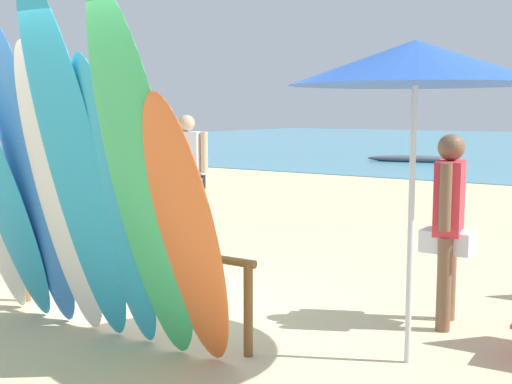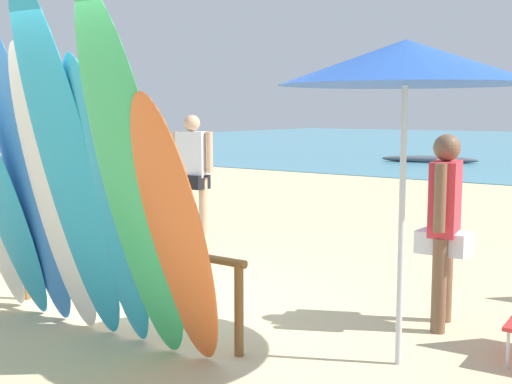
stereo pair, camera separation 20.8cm
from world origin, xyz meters
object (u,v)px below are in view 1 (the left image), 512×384
at_px(surfboard_teal_1, 7,207).
at_px(surfboard_teal_5, 116,207).
at_px(surfboard_green_6, 143,185).
at_px(beachgoer_photographing, 187,166).
at_px(surfboard_orange_7, 188,236).
at_px(surfboard_blue_2, 31,178).
at_px(beachgoer_strolling, 449,216).
at_px(surfboard_teal_4, 75,169).
at_px(surfboard_rack, 122,260).
at_px(beach_umbrella, 415,63).
at_px(distant_boat, 415,159).
at_px(surfboard_white_3, 60,194).

relative_size(surfboard_teal_1, surfboard_teal_5, 0.93).
distance_m(surfboard_green_6, beachgoer_photographing, 5.21).
distance_m(surfboard_green_6, surfboard_orange_7, 0.46).
bearing_deg(surfboard_teal_1, surfboard_orange_7, 1.76).
bearing_deg(surfboard_teal_5, surfboard_teal_1, -175.59).
height_order(surfboard_blue_2, beachgoer_strolling, surfboard_blue_2).
distance_m(surfboard_teal_4, beachgoer_photographing, 4.84).
bearing_deg(beachgoer_photographing, surfboard_rack, 110.95).
xyz_separation_m(surfboard_green_6, beachgoer_photographing, (-3.11, 4.17, -0.31)).
bearing_deg(surfboard_teal_1, surfboard_rack, 34.90).
relative_size(surfboard_teal_1, surfboard_blue_2, 0.82).
height_order(surfboard_orange_7, beachgoer_strolling, surfboard_orange_7).
bearing_deg(surfboard_blue_2, surfboard_rack, 46.96).
bearing_deg(surfboard_teal_5, surfboard_green_6, -14.85).
height_order(surfboard_blue_2, surfboard_teal_4, surfboard_teal_4).
xyz_separation_m(surfboard_orange_7, beachgoer_photographing, (-3.41, 4.07, 0.03)).
height_order(surfboard_teal_4, beachgoer_strolling, surfboard_teal_4).
relative_size(surfboard_orange_7, beach_umbrella, 0.88).
bearing_deg(distant_boat, beachgoer_strolling, -68.27).
bearing_deg(surfboard_teal_1, surfboard_teal_4, -3.71).
height_order(beach_umbrella, distant_boat, beach_umbrella).
xyz_separation_m(surfboard_green_6, beachgoer_strolling, (1.42, 2.17, -0.38)).
bearing_deg(surfboard_green_6, surfboard_blue_2, 172.17).
distance_m(surfboard_teal_1, surfboard_orange_7, 1.95).
distance_m(surfboard_white_3, surfboard_orange_7, 1.30).
bearing_deg(surfboard_white_3, beachgoer_strolling, 40.81).
bearing_deg(surfboard_teal_4, beachgoer_photographing, 116.19).
bearing_deg(surfboard_orange_7, surfboard_white_3, 178.45).
distance_m(surfboard_rack, beachgoer_photographing, 4.23).
relative_size(surfboard_teal_5, surfboard_green_6, 0.84).
xyz_separation_m(surfboard_white_3, beach_umbrella, (2.46, 1.06, 0.97)).
relative_size(surfboard_white_3, beach_umbrella, 1.05).
relative_size(surfboard_teal_4, beachgoer_strolling, 1.78).
xyz_separation_m(surfboard_orange_7, beachgoer_strolling, (1.12, 2.06, -0.04)).
bearing_deg(beachgoer_strolling, surfboard_orange_7, 140.34).
relative_size(surfboard_white_3, surfboard_teal_4, 0.83).
distance_m(surfboard_blue_2, surfboard_green_6, 1.35).
bearing_deg(surfboard_green_6, beachgoer_strolling, 53.68).
relative_size(surfboard_teal_4, distant_boat, 0.87).
distance_m(surfboard_teal_1, beachgoer_strolling, 3.71).
distance_m(surfboard_teal_5, surfboard_orange_7, 0.71).
distance_m(surfboard_blue_2, beachgoer_strolling, 3.46).
height_order(surfboard_orange_7, distant_boat, surfboard_orange_7).
xyz_separation_m(surfboard_white_3, surfboard_green_6, (0.99, -0.11, 0.14)).
height_order(surfboard_teal_1, surfboard_blue_2, surfboard_blue_2).
height_order(surfboard_teal_1, distant_boat, surfboard_teal_1).
bearing_deg(surfboard_white_3, surfboard_rack, 75.46).
distance_m(surfboard_green_6, distant_boat, 19.75).
relative_size(surfboard_blue_2, surfboard_orange_7, 1.29).
bearing_deg(distant_boat, surfboard_green_6, -74.44).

